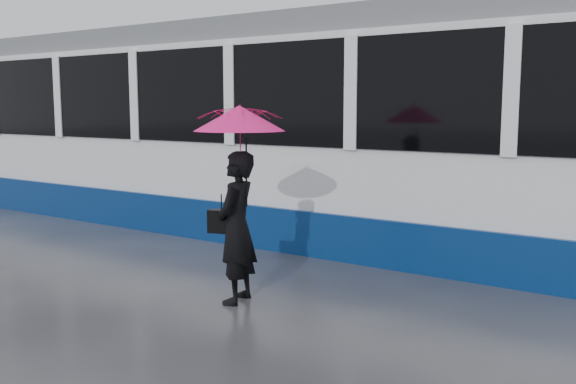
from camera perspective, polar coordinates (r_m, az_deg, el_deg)
The scene contains 6 objects.
ground at distance 7.74m, azimuth -2.47°, elevation -7.64°, with size 90.00×90.00×0.00m, color #292A2E.
rails at distance 9.79m, azimuth 6.42°, elevation -4.36°, with size 34.00×1.51×0.02m.
tram at distance 9.16m, azimuth 12.11°, elevation 4.97°, with size 26.00×2.56×3.35m.
woman at distance 6.66m, azimuth -4.59°, elevation -3.16°, with size 0.58×0.38×1.59m, color black.
umbrella at distance 6.52m, azimuth -4.34°, elevation 4.97°, with size 1.14×1.14×1.07m.
handbag at distance 6.81m, azimuth -5.92°, elevation -2.61°, with size 0.31×0.19×0.43m.
Camera 1 is at (4.52, -5.95, 2.04)m, focal length 40.00 mm.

